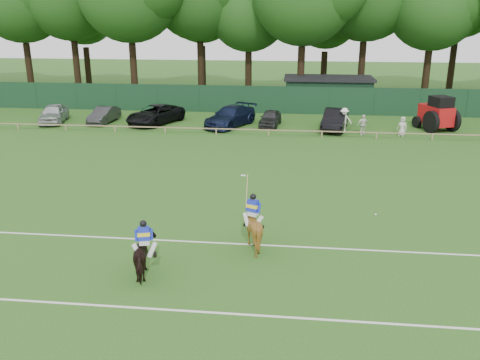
# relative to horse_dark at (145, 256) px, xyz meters

# --- Properties ---
(ground) EXTENTS (160.00, 160.00, 0.00)m
(ground) POSITION_rel_horse_dark_xyz_m (2.11, 3.88, -0.76)
(ground) COLOR #1E4C14
(ground) RESTS_ON ground
(horse_dark) EXTENTS (1.27, 1.95, 1.52)m
(horse_dark) POSITION_rel_horse_dark_xyz_m (0.00, 0.00, 0.00)
(horse_dark) COLOR black
(horse_dark) RESTS_ON ground
(horse_chestnut) EXTENTS (1.90, 1.99, 1.73)m
(horse_chestnut) POSITION_rel_horse_dark_xyz_m (3.58, 2.65, 0.10)
(horse_chestnut) COLOR brown
(horse_chestnut) RESTS_ON ground
(sedan_silver) EXTENTS (2.73, 4.82, 1.55)m
(sedan_silver) POSITION_rel_horse_dark_xyz_m (-15.22, 24.72, 0.01)
(sedan_silver) COLOR #B9BBBE
(sedan_silver) RESTS_ON ground
(sedan_grey) EXTENTS (1.72, 4.10, 1.32)m
(sedan_grey) POSITION_rel_horse_dark_xyz_m (-10.99, 25.15, -0.10)
(sedan_grey) COLOR #2C2D2F
(sedan_grey) RESTS_ON ground
(suv_black) EXTENTS (4.59, 6.13, 1.55)m
(suv_black) POSITION_rel_horse_dark_xyz_m (-6.56, 25.25, 0.01)
(suv_black) COLOR black
(suv_black) RESTS_ON ground
(sedan_navy) EXTENTS (4.37, 5.99, 1.61)m
(sedan_navy) POSITION_rel_horse_dark_xyz_m (-0.20, 24.94, 0.05)
(sedan_navy) COLOR #111937
(sedan_navy) RESTS_ON ground
(hatch_grey) EXTENTS (1.90, 3.87, 1.27)m
(hatch_grey) POSITION_rel_horse_dark_xyz_m (3.05, 25.53, -0.12)
(hatch_grey) COLOR #2D2D30
(hatch_grey) RESTS_ON ground
(estate_black) EXTENTS (2.54, 5.11, 1.61)m
(estate_black) POSITION_rel_horse_dark_xyz_m (8.22, 24.65, 0.05)
(estate_black) COLOR black
(estate_black) RESTS_ON ground
(spectator_left) EXTENTS (1.31, 0.88, 1.87)m
(spectator_left) POSITION_rel_horse_dark_xyz_m (8.87, 23.93, 0.17)
(spectator_left) COLOR white
(spectator_left) RESTS_ON ground
(spectator_mid) EXTENTS (0.99, 0.71, 1.56)m
(spectator_mid) POSITION_rel_horse_dark_xyz_m (10.20, 22.99, 0.02)
(spectator_mid) COLOR silver
(spectator_mid) RESTS_ON ground
(spectator_right) EXTENTS (0.86, 0.77, 1.47)m
(spectator_right) POSITION_rel_horse_dark_xyz_m (13.11, 22.91, -0.02)
(spectator_right) COLOR beige
(spectator_right) RESTS_ON ground
(rider_dark) EXTENTS (0.93, 0.50, 1.41)m
(rider_dark) POSITION_rel_horse_dark_xyz_m (0.00, -0.01, 0.70)
(rider_dark) COLOR silver
(rider_dark) RESTS_ON ground
(rider_chestnut) EXTENTS (0.91, 0.77, 2.05)m
(rider_chestnut) POSITION_rel_horse_dark_xyz_m (3.58, 2.64, 0.87)
(rider_chestnut) COLOR silver
(rider_chestnut) RESTS_ON ground
(polo_ball) EXTENTS (0.09, 0.09, 0.09)m
(polo_ball) POSITION_rel_horse_dark_xyz_m (8.94, 6.60, -0.71)
(polo_ball) COLOR silver
(polo_ball) RESTS_ON ground
(pitch_lines) EXTENTS (60.00, 5.10, 0.01)m
(pitch_lines) POSITION_rel_horse_dark_xyz_m (2.11, 0.38, -0.75)
(pitch_lines) COLOR silver
(pitch_lines) RESTS_ON ground
(pitch_rail) EXTENTS (62.10, 0.10, 0.50)m
(pitch_rail) POSITION_rel_horse_dark_xyz_m (2.11, 21.88, -0.31)
(pitch_rail) COLOR #997F5B
(pitch_rail) RESTS_ON ground
(perimeter_fence) EXTENTS (92.08, 0.08, 2.50)m
(perimeter_fence) POSITION_rel_horse_dark_xyz_m (2.11, 30.88, 0.49)
(perimeter_fence) COLOR #14351E
(perimeter_fence) RESTS_ON ground
(utility_shed) EXTENTS (8.40, 4.40, 3.04)m
(utility_shed) POSITION_rel_horse_dark_xyz_m (8.11, 33.88, 0.78)
(utility_shed) COLOR #14331E
(utility_shed) RESTS_ON ground
(tree_row) EXTENTS (96.00, 12.00, 21.00)m
(tree_row) POSITION_rel_horse_dark_xyz_m (4.11, 38.88, -0.76)
(tree_row) COLOR #26561C
(tree_row) RESTS_ON ground
(tractor) EXTENTS (3.23, 3.83, 2.74)m
(tractor) POSITION_rel_horse_dark_xyz_m (16.17, 25.21, 0.53)
(tractor) COLOR red
(tractor) RESTS_ON ground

